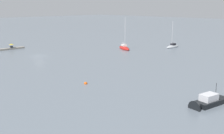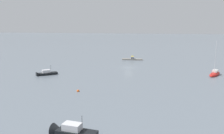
# 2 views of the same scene
# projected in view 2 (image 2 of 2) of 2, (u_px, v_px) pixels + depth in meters

# --- Properties ---
(ground_plane) EXTENTS (500.00, 500.00, 0.00)m
(ground_plane) POSITION_uv_depth(u_px,v_px,m) (128.00, 67.00, 83.94)
(ground_plane) COLOR slate
(seawall_pier) EXTENTS (8.45, 1.52, 0.53)m
(seawall_pier) POSITION_uv_depth(u_px,v_px,m) (132.00, 59.00, 100.47)
(seawall_pier) COLOR gray
(seawall_pier) RESTS_ON ground_plane
(person_seated_blue_left) EXTENTS (0.48, 0.66, 0.73)m
(person_seated_blue_left) POSITION_uv_depth(u_px,v_px,m) (133.00, 58.00, 100.29)
(person_seated_blue_left) COLOR #1E2333
(person_seated_blue_left) RESTS_ON seawall_pier
(person_seated_dark_right) EXTENTS (0.48, 0.66, 0.73)m
(person_seated_dark_right) POSITION_uv_depth(u_px,v_px,m) (132.00, 58.00, 100.31)
(person_seated_dark_right) COLOR #1E2333
(person_seated_dark_right) RESTS_ON seawall_pier
(umbrella_open_yellow) EXTENTS (1.48, 1.48, 1.31)m
(umbrella_open_yellow) POSITION_uv_depth(u_px,v_px,m) (132.00, 56.00, 100.25)
(umbrella_open_yellow) COLOR black
(umbrella_open_yellow) RESTS_ON seawall_pier
(sailboat_red_near) EXTENTS (5.51, 7.82, 10.76)m
(sailboat_red_near) POSITION_uv_depth(u_px,v_px,m) (215.00, 74.00, 71.78)
(sailboat_red_near) COLOR red
(sailboat_red_near) RESTS_ON ground_plane
(motorboat_black_near) EXTENTS (6.03, 5.28, 3.46)m
(motorboat_black_near) POSITION_uv_depth(u_px,v_px,m) (45.00, 74.00, 72.00)
(motorboat_black_near) COLOR black
(motorboat_black_near) RESTS_ON ground_plane
(motorboat_black_far) EXTENTS (7.01, 3.16, 3.80)m
(motorboat_black_far) POSITION_uv_depth(u_px,v_px,m) (70.00, 132.00, 33.99)
(motorboat_black_far) COLOR black
(motorboat_black_far) RESTS_ON ground_plane
(mooring_buoy_mid) EXTENTS (0.61, 0.61, 0.61)m
(mooring_buoy_mid) POSITION_uv_depth(u_px,v_px,m) (78.00, 91.00, 54.98)
(mooring_buoy_mid) COLOR #EA5914
(mooring_buoy_mid) RESTS_ON ground_plane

